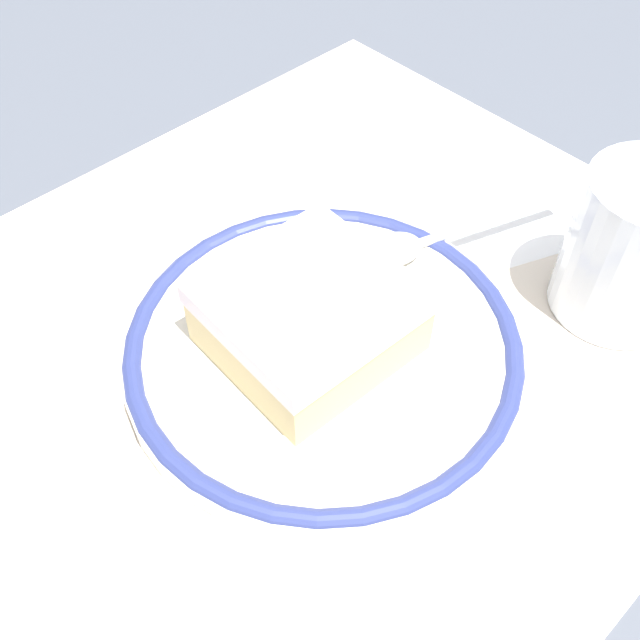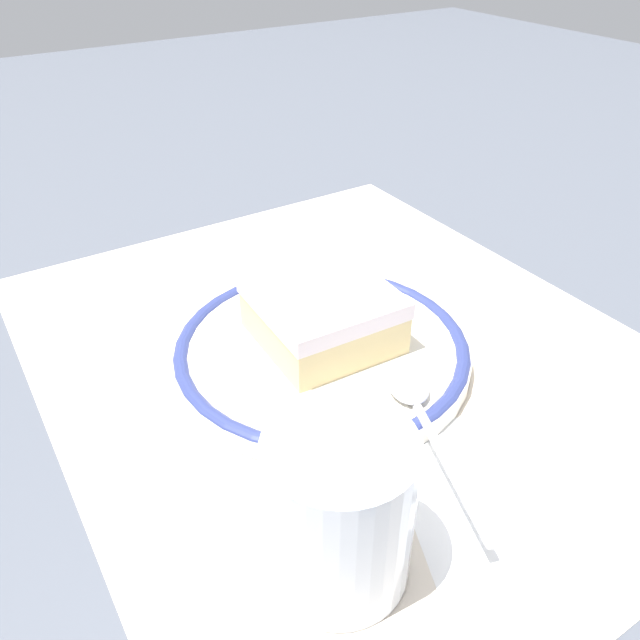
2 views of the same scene
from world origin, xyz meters
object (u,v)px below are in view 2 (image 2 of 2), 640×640
Objects in this scene: plate at (320,348)px; napkin at (490,486)px; spoon at (418,406)px; cup at (339,517)px; cake_slice at (323,314)px.

napkin is (0.16, 0.02, -0.01)m from plate.
spoon reaches higher than napkin.
plate is 0.18m from cup.
plate is 0.03m from cake_slice.
plate reaches higher than napkin.
cup is (0.15, -0.09, 0.03)m from plate.
napkin is (0.01, 0.10, -0.04)m from cup.
cup is 0.74× the size of napkin.
cake_slice is 0.84× the size of napkin.
plate is 1.83× the size of napkin.
cup reaches higher than napkin.
plate is 2.19× the size of cake_slice.
plate is at bearing -172.40° from spoon.
cup is at bearing -30.12° from cake_slice.
napkin is at bearing 87.21° from cup.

